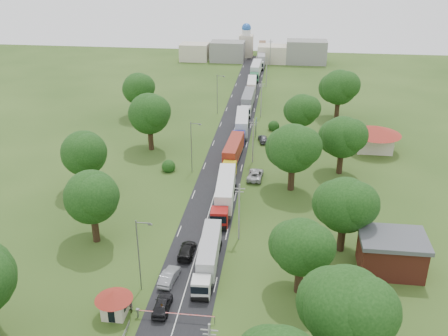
% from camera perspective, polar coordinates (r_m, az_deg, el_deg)
% --- Properties ---
extents(ground, '(260.00, 260.00, 0.00)m').
position_cam_1_polar(ground, '(80.36, -1.74, -5.17)').
color(ground, '#294316').
rests_on(ground, ground).
extents(road, '(8.00, 200.00, 0.04)m').
position_cam_1_polar(road, '(98.05, 0.03, 0.60)').
color(road, black).
rests_on(road, ground).
extents(boom_barrier, '(9.22, 0.35, 1.18)m').
position_cam_1_polar(boom_barrier, '(60.01, -6.85, -16.16)').
color(boom_barrier, slate).
rests_on(boom_barrier, ground).
extents(guard_booth, '(4.40, 4.40, 3.45)m').
position_cam_1_polar(guard_booth, '(60.68, -12.46, -14.55)').
color(guard_booth, beige).
rests_on(guard_booth, ground).
extents(info_sign, '(0.12, 3.10, 4.10)m').
position_cam_1_polar(info_sign, '(110.39, 3.68, 5.03)').
color(info_sign, slate).
rests_on(info_sign, ground).
extents(pole_1, '(1.60, 0.24, 9.00)m').
position_cam_1_polar(pole_1, '(71.41, 1.74, -4.95)').
color(pole_1, gray).
rests_on(pole_1, ground).
extents(pole_2, '(1.60, 0.24, 9.00)m').
position_cam_1_polar(pole_2, '(96.69, 3.34, 3.21)').
color(pole_2, gray).
rests_on(pole_2, ground).
extents(pole_3, '(1.60, 0.24, 9.00)m').
position_cam_1_polar(pole_3, '(123.15, 4.28, 7.93)').
color(pole_3, gray).
rests_on(pole_3, ground).
extents(pole_4, '(1.60, 0.24, 9.00)m').
position_cam_1_polar(pole_4, '(150.17, 4.89, 10.96)').
color(pole_4, gray).
rests_on(pole_4, ground).
extents(pole_5, '(1.60, 0.24, 9.00)m').
position_cam_1_polar(pole_5, '(177.49, 5.32, 13.07)').
color(pole_5, gray).
rests_on(pole_5, ground).
extents(lamp_0, '(2.03, 0.22, 10.00)m').
position_cam_1_polar(lamp_0, '(61.95, -9.62, -9.47)').
color(lamp_0, slate).
rests_on(lamp_0, ground).
extents(lamp_1, '(2.03, 0.22, 10.00)m').
position_cam_1_polar(lamp_1, '(92.11, -3.66, 2.66)').
color(lamp_1, slate).
rests_on(lamp_1, ground).
extents(lamp_2, '(2.03, 0.22, 10.00)m').
position_cam_1_polar(lamp_2, '(124.82, -0.72, 8.64)').
color(lamp_2, slate).
rests_on(lamp_2, ground).
extents(tree_1, '(9.60, 9.60, 12.05)m').
position_cam_1_polar(tree_1, '(50.99, 13.78, -15.19)').
color(tree_1, '#382616').
rests_on(tree_1, ground).
extents(tree_2, '(8.00, 8.00, 10.10)m').
position_cam_1_polar(tree_2, '(61.00, 8.82, -8.82)').
color(tree_2, '#382616').
rests_on(tree_2, ground).
extents(tree_3, '(8.80, 8.80, 11.07)m').
position_cam_1_polar(tree_3, '(69.81, 13.65, -4.07)').
color(tree_3, '#382616').
rests_on(tree_3, ground).
extents(tree_4, '(9.60, 9.60, 12.05)m').
position_cam_1_polar(tree_4, '(85.32, 7.90, 2.30)').
color(tree_4, '#382616').
rests_on(tree_4, ground).
extents(tree_5, '(8.80, 8.80, 11.07)m').
position_cam_1_polar(tree_5, '(93.61, 13.39, 3.49)').
color(tree_5, '#382616').
rests_on(tree_5, ground).
extents(tree_6, '(8.00, 8.00, 10.10)m').
position_cam_1_polar(tree_6, '(109.29, 8.90, 6.57)').
color(tree_6, '#382616').
rests_on(tree_6, ground).
extents(tree_7, '(9.60, 9.60, 12.05)m').
position_cam_1_polar(tree_7, '(123.96, 13.02, 9.00)').
color(tree_7, '#382616').
rests_on(tree_7, ground).
extents(tree_10, '(8.80, 8.80, 11.07)m').
position_cam_1_polar(tree_10, '(72.33, -14.88, -3.15)').
color(tree_10, '#382616').
rests_on(tree_10, ground).
extents(tree_11, '(8.80, 8.80, 11.07)m').
position_cam_1_polar(tree_11, '(87.42, -15.69, 1.70)').
color(tree_11, '#382616').
rests_on(tree_11, ground).
extents(tree_12, '(9.60, 9.60, 12.05)m').
position_cam_1_polar(tree_12, '(102.98, -8.54, 6.20)').
color(tree_12, '#382616').
rests_on(tree_12, ground).
extents(tree_13, '(8.80, 8.80, 11.07)m').
position_cam_1_polar(tree_13, '(123.69, -9.74, 8.94)').
color(tree_13, '#382616').
rests_on(tree_13, ground).
extents(house_brick, '(8.60, 6.60, 5.20)m').
position_cam_1_polar(house_brick, '(69.62, 18.57, -9.21)').
color(house_brick, maroon).
rests_on(house_brick, ground).
extents(house_cream, '(10.08, 10.08, 5.80)m').
position_cam_1_polar(house_cream, '(107.01, 16.91, 3.71)').
color(house_cream, beige).
rests_on(house_cream, ground).
extents(distant_town, '(52.00, 8.00, 8.00)m').
position_cam_1_polar(distant_town, '(182.84, 3.82, 13.07)').
color(distant_town, gray).
rests_on(distant_town, ground).
extents(church, '(5.00, 5.00, 12.30)m').
position_cam_1_polar(church, '(190.63, 2.55, 14.16)').
color(church, beige).
rests_on(church, ground).
extents(truck_0, '(2.85, 13.69, 3.78)m').
position_cam_1_polar(truck_0, '(66.77, -1.80, -9.98)').
color(truck_0, white).
rests_on(truck_0, ground).
extents(truck_1, '(3.41, 15.79, 4.36)m').
position_cam_1_polar(truck_1, '(81.33, 0.09, -2.92)').
color(truck_1, '#9E1412').
rests_on(truck_1, ground).
extents(truck_2, '(3.20, 14.84, 4.10)m').
position_cam_1_polar(truck_2, '(97.21, 1.04, 1.77)').
color(truck_2, gold).
rests_on(truck_2, ground).
extents(truck_3, '(3.46, 15.73, 4.34)m').
position_cam_1_polar(truck_3, '(111.95, 2.03, 4.97)').
color(truck_3, '#192B99').
rests_on(truck_3, ground).
extents(truck_4, '(2.74, 15.16, 4.20)m').
position_cam_1_polar(truck_4, '(129.16, 2.75, 7.63)').
color(truck_4, beige).
rests_on(truck_4, ground).
extents(truck_5, '(2.84, 13.92, 3.85)m').
position_cam_1_polar(truck_5, '(143.46, 3.16, 9.27)').
color(truck_5, '#9F2E18').
rests_on(truck_5, ground).
extents(truck_6, '(2.88, 15.67, 4.34)m').
position_cam_1_polar(truck_6, '(161.61, 3.66, 11.11)').
color(truck_6, '#276A44').
rests_on(truck_6, ground).
extents(truck_7, '(3.37, 15.47, 4.27)m').
position_cam_1_polar(truck_7, '(177.22, 4.24, 12.29)').
color(truck_7, '#B9B9B9').
rests_on(truck_7, ground).
extents(truck_8, '(3.37, 15.37, 4.24)m').
position_cam_1_polar(truck_8, '(194.69, 4.39, 13.39)').
color(truck_8, brown).
rests_on(truck_8, ground).
extents(car_lane_front, '(1.95, 4.68, 1.59)m').
position_cam_1_polar(car_lane_front, '(61.30, -7.07, -15.26)').
color(car_lane_front, black).
rests_on(car_lane_front, ground).
extents(car_lane_mid, '(2.20, 4.86, 1.55)m').
position_cam_1_polar(car_lane_mid, '(65.57, -6.27, -12.21)').
color(car_lane_mid, gray).
rests_on(car_lane_mid, ground).
extents(car_lane_rear, '(2.12, 5.14, 1.49)m').
position_cam_1_polar(car_lane_rear, '(70.23, -4.26, -9.36)').
color(car_lane_rear, black).
rests_on(car_lane_rear, ground).
extents(car_verge_near, '(2.96, 5.85, 1.59)m').
position_cam_1_polar(car_verge_near, '(91.47, 3.60, -0.75)').
color(car_verge_near, '#B2B2B2').
rests_on(car_verge_near, ground).
extents(car_verge_far, '(2.72, 4.72, 1.51)m').
position_cam_1_polar(car_verge_far, '(108.37, 4.50, 3.36)').
color(car_verge_far, '#4C4D53').
rests_on(car_verge_far, ground).
extents(pedestrian_near, '(0.64, 0.45, 1.67)m').
position_cam_1_polar(pedestrian_near, '(60.49, -7.09, -15.86)').
color(pedestrian_near, gray).
rests_on(pedestrian_near, ground).
extents(pedestrian_booth, '(1.01, 1.03, 1.67)m').
position_cam_1_polar(pedestrian_booth, '(61.60, -10.68, -15.27)').
color(pedestrian_booth, gray).
rests_on(pedestrian_booth, ground).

